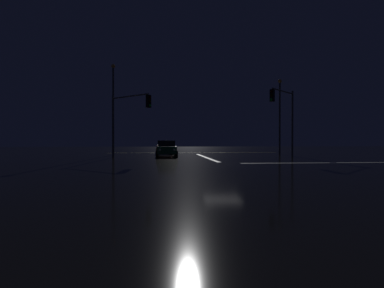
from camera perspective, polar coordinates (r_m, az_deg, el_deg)
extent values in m
cube|color=black|center=(22.24, 5.37, -3.57)|extent=(120.00, 120.00, 0.10)
cube|color=white|center=(30.26, 2.43, -2.35)|extent=(0.35, 13.94, 0.01)
cube|color=yellow|center=(41.77, 0.19, -1.52)|extent=(22.00, 0.15, 0.01)
cube|color=white|center=(25.15, 24.17, -3.01)|extent=(13.94, 0.40, 0.01)
cube|color=#14512D|center=(31.54, -4.49, -1.01)|extent=(1.80, 4.20, 0.70)
cube|color=black|center=(31.73, -4.50, 0.13)|extent=(1.60, 2.00, 0.55)
cylinder|color=black|center=(30.04, -2.72, -1.76)|extent=(0.22, 0.64, 0.64)
cylinder|color=black|center=(30.00, -6.15, -1.77)|extent=(0.22, 0.64, 0.64)
cylinder|color=black|center=(33.13, -2.99, -1.54)|extent=(0.22, 0.64, 0.64)
cylinder|color=black|center=(33.10, -6.10, -1.54)|extent=(0.22, 0.64, 0.64)
sphere|color=#F9EFC6|center=(29.44, -3.15, -1.03)|extent=(0.22, 0.22, 0.22)
sphere|color=#F9EFC6|center=(29.42, -5.68, -1.04)|extent=(0.22, 0.22, 0.22)
cube|color=maroon|center=(37.77, -4.84, -0.74)|extent=(1.80, 4.20, 0.70)
cube|color=black|center=(37.96, -4.84, 0.21)|extent=(1.60, 2.00, 0.55)
cylinder|color=black|center=(36.26, -3.38, -1.35)|extent=(0.22, 0.64, 0.64)
cylinder|color=black|center=(36.23, -6.23, -1.35)|extent=(0.22, 0.64, 0.64)
cylinder|color=black|center=(39.35, -3.56, -1.19)|extent=(0.22, 0.64, 0.64)
cylinder|color=black|center=(39.33, -6.18, -1.20)|extent=(0.22, 0.64, 0.64)
sphere|color=#F9EFC6|center=(35.67, -3.75, -0.74)|extent=(0.22, 0.22, 0.22)
sphere|color=#F9EFC6|center=(35.65, -5.84, -0.74)|extent=(0.22, 0.22, 0.22)
cube|color=navy|center=(43.19, -4.99, -0.57)|extent=(1.80, 4.20, 0.70)
cube|color=black|center=(43.38, -4.99, 0.26)|extent=(1.60, 2.00, 0.55)
cylinder|color=black|center=(41.67, -3.72, -1.09)|extent=(0.22, 0.64, 0.64)
cylinder|color=black|center=(41.65, -6.20, -1.09)|extent=(0.22, 0.64, 0.64)
cylinder|color=black|center=(44.77, -3.86, -0.97)|extent=(0.22, 0.64, 0.64)
cylinder|color=black|center=(44.75, -6.16, -0.97)|extent=(0.22, 0.64, 0.64)
sphere|color=#F9EFC6|center=(41.09, -4.05, -0.56)|extent=(0.22, 0.22, 0.22)
sphere|color=#F9EFC6|center=(41.07, -5.86, -0.56)|extent=(0.22, 0.22, 0.22)
cube|color=silver|center=(48.81, -4.83, -0.43)|extent=(1.80, 4.20, 0.70)
cube|color=black|center=(49.00, -4.83, 0.31)|extent=(1.60, 2.00, 0.55)
cylinder|color=black|center=(47.29, -3.71, -0.88)|extent=(0.22, 0.64, 0.64)
cylinder|color=black|center=(47.27, -5.89, -0.89)|extent=(0.22, 0.64, 0.64)
cylinder|color=black|center=(50.39, -3.83, -0.79)|extent=(0.22, 0.64, 0.64)
cylinder|color=black|center=(50.37, -5.87, -0.79)|extent=(0.22, 0.64, 0.64)
sphere|color=#F9EFC6|center=(46.71, -3.99, -0.41)|extent=(0.22, 0.22, 0.22)
sphere|color=#F9EFC6|center=(46.69, -5.59, -0.42)|extent=(0.22, 0.22, 0.22)
cylinder|color=#4C4C51|center=(30.65, -13.73, 3.02)|extent=(0.18, 0.18, 5.73)
cylinder|color=#4C4C51|center=(29.01, -10.89, 8.25)|extent=(3.45, 3.45, 0.12)
cube|color=black|center=(27.17, -7.65, 7.44)|extent=(0.46, 0.46, 1.05)
sphere|color=black|center=(27.09, -7.42, 8.20)|extent=(0.22, 0.22, 0.22)
sphere|color=black|center=(27.05, -7.42, 7.47)|extent=(0.22, 0.22, 0.22)
sphere|color=green|center=(27.01, -7.42, 6.75)|extent=(0.22, 0.22, 0.22)
cylinder|color=#4C4C51|center=(32.94, 17.23, 3.42)|extent=(0.18, 0.18, 6.38)
cylinder|color=#4C4C51|center=(31.18, 15.69, 8.92)|extent=(3.23, 3.23, 0.12)
cube|color=black|center=(29.10, 13.92, 8.28)|extent=(0.46, 0.46, 1.05)
sphere|color=black|center=(29.00, 13.78, 9.00)|extent=(0.22, 0.22, 0.22)
sphere|color=black|center=(28.95, 13.78, 8.32)|extent=(0.22, 0.22, 0.22)
sphere|color=green|center=(28.91, 13.78, 7.64)|extent=(0.22, 0.22, 0.22)
cylinder|color=#424247|center=(38.07, 15.16, 4.33)|extent=(0.20, 0.20, 8.09)
sphere|color=#F9AD47|center=(38.58, 15.18, 10.61)|extent=(0.44, 0.44, 0.44)
cylinder|color=#424247|center=(36.01, -13.67, 5.58)|extent=(0.20, 0.20, 9.38)
sphere|color=#F9AD47|center=(36.75, -13.69, 13.17)|extent=(0.44, 0.44, 0.44)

